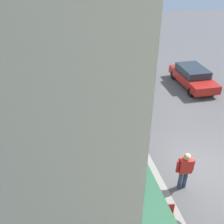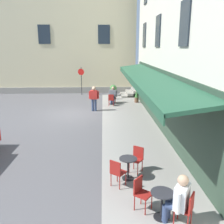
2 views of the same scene
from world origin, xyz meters
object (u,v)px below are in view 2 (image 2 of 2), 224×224
at_px(potted_plant_entrance_left, 113,90).
at_px(potted_plant_mid_terrace, 137,96).
at_px(cafe_chair_red_by_window, 113,96).
at_px(cafe_chair_red_corner_right, 137,157).
at_px(seated_companion_in_grey, 113,94).
at_px(cafe_chair_red_under_awning, 141,191).
at_px(no_parking_sign, 81,76).
at_px(cafe_table_mid_terrace, 128,165).
at_px(seated_patron_in_white, 179,198).
at_px(cafe_chair_red_back_row, 111,99).
at_px(potted_plant_under_sign, 114,93).
at_px(walking_pedestrian_in_red, 94,97).
at_px(cafe_table_streetside, 162,201).
at_px(cafe_table_near_entrance, 112,98).
at_px(cafe_chair_red_facing_street, 117,171).
at_px(cafe_chair_red_corner_left, 187,207).

xyz_separation_m(potted_plant_entrance_left, potted_plant_mid_terrace, (-2.95, -1.76, -0.05)).
relative_size(cafe_chair_red_by_window, potted_plant_mid_terrace, 0.85).
relative_size(cafe_chair_red_corner_right, seated_companion_in_grey, 0.69).
bearing_deg(seated_companion_in_grey, potted_plant_mid_terrace, -83.66).
xyz_separation_m(cafe_chair_red_under_awning, no_parking_sign, (17.23, 3.01, 1.25)).
distance_m(cafe_table_mid_terrace, cafe_chair_red_under_awning, 1.63).
height_order(cafe_chair_red_under_awning, potted_plant_entrance_left, potted_plant_entrance_left).
xyz_separation_m(cafe_chair_red_by_window, no_parking_sign, (3.52, 2.84, 1.25)).
bearing_deg(seated_patron_in_white, cafe_chair_red_under_awning, 52.69).
height_order(cafe_chair_red_back_row, potted_plant_mid_terrace, potted_plant_mid_terrace).
height_order(cafe_chair_red_corner_right, potted_plant_mid_terrace, potted_plant_mid_terrace).
bearing_deg(potted_plant_entrance_left, potted_plant_under_sign, 179.88).
bearing_deg(cafe_chair_red_corner_right, potted_plant_under_sign, 1.05).
distance_m(cafe_chair_red_corner_right, walking_pedestrian_in_red, 9.09).
xyz_separation_m(cafe_table_streetside, no_parking_sign, (17.63, 3.50, 1.30)).
xyz_separation_m(cafe_chair_red_under_awning, walking_pedestrian_in_red, (11.03, 1.64, 0.46)).
height_order(cafe_table_near_entrance, cafe_table_mid_terrace, same).
bearing_deg(cafe_chair_red_corner_right, no_parking_sign, 11.95).
height_order(cafe_chair_red_corner_right, walking_pedestrian_in_red, walking_pedestrian_in_red).
distance_m(cafe_chair_red_facing_street, cafe_chair_red_corner_left, 2.47).
distance_m(seated_companion_in_grey, potted_plant_under_sign, 1.63).
distance_m(cafe_table_streetside, no_parking_sign, 18.02).
bearing_deg(cafe_chair_red_under_awning, cafe_chair_red_by_window, 0.74).
bearing_deg(walking_pedestrian_in_red, potted_plant_mid_terrace, -51.33).
bearing_deg(potted_plant_under_sign, cafe_table_streetside, -178.00).
relative_size(cafe_chair_red_back_row, cafe_table_streetside, 1.21).
relative_size(seated_patron_in_white, walking_pedestrian_in_red, 0.80).
height_order(cafe_chair_red_corner_right, potted_plant_under_sign, potted_plant_under_sign).
bearing_deg(cafe_chair_red_corner_right, seated_patron_in_white, -166.80).
bearing_deg(cafe_chair_red_corner_right, potted_plant_mid_terrace, -7.49).
relative_size(seated_companion_in_grey, walking_pedestrian_in_red, 0.77).
bearing_deg(seated_companion_in_grey, cafe_table_streetside, -177.11).
bearing_deg(cafe_table_near_entrance, seated_companion_in_grey, -10.80).
bearing_deg(cafe_table_near_entrance, cafe_chair_red_by_window, -10.80).
bearing_deg(seated_patron_in_white, potted_plant_under_sign, 3.23).
relative_size(cafe_table_mid_terrace, seated_companion_in_grey, 0.57).
xyz_separation_m(cafe_table_near_entrance, potted_plant_entrance_left, (3.57, -0.24, 0.08)).
bearing_deg(cafe_chair_red_under_awning, cafe_chair_red_back_row, 1.83).
distance_m(cafe_chair_red_by_window, potted_plant_mid_terrace, 1.88).
bearing_deg(cafe_chair_red_back_row, cafe_table_mid_terrace, -178.89).
bearing_deg(cafe_chair_red_corner_right, cafe_table_near_entrance, 2.49).
bearing_deg(seated_companion_in_grey, seated_patron_in_white, -175.76).
distance_m(cafe_table_near_entrance, cafe_chair_red_facing_street, 11.95).
bearing_deg(cafe_chair_red_by_window, potted_plant_entrance_left, -2.38).
relative_size(cafe_table_near_entrance, cafe_chair_red_by_window, 0.82).
distance_m(cafe_chair_red_corner_left, walking_pedestrian_in_red, 12.09).
distance_m(cafe_chair_red_by_window, cafe_table_streetside, 14.12).
xyz_separation_m(cafe_chair_red_by_window, cafe_chair_red_under_awning, (-13.70, -0.18, 0.00)).
relative_size(cafe_chair_red_facing_street, potted_plant_under_sign, 0.78).
distance_m(cafe_chair_red_under_awning, seated_patron_in_white, 1.06).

